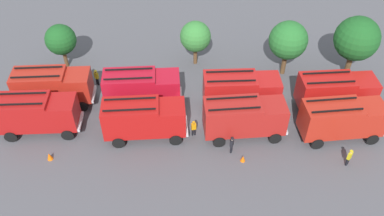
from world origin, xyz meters
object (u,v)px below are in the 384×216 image
(fire_truck_3, at_px, (342,118))
(fire_truck_4, at_px, (53,86))
(fire_truck_7, at_px, (336,91))
(firefighter_2, at_px, (86,73))
(tree_2, at_px, (288,40))
(fire_truck_0, at_px, (36,113))
(traffic_cone_0, at_px, (50,156))
(firefighter_0, at_px, (194,128))
(fire_truck_2, at_px, (244,117))
(fire_truck_6, at_px, (241,90))
(tree_0, at_px, (61,40))
(fire_truck_5, at_px, (142,88))
(tree_1, at_px, (195,37))
(firefighter_3, at_px, (349,157))
(firefighter_1, at_px, (97,77))
(tree_3, at_px, (357,39))
(traffic_cone_1, at_px, (243,159))
(fire_truck_1, at_px, (144,118))
(firefighter_4, at_px, (232,144))

(fire_truck_3, height_order, fire_truck_4, same)
(fire_truck_7, height_order, firefighter_2, fire_truck_7)
(fire_truck_3, bearing_deg, tree_2, 103.79)
(fire_truck_0, relative_size, traffic_cone_0, 10.60)
(fire_truck_3, bearing_deg, firefighter_0, 173.43)
(fire_truck_2, xyz_separation_m, firefighter_2, (-15.36, 7.26, -1.18))
(fire_truck_6, distance_m, tree_0, 19.18)
(fire_truck_2, distance_m, tree_0, 20.65)
(fire_truck_4, height_order, fire_truck_5, same)
(fire_truck_2, bearing_deg, tree_2, 55.57)
(tree_1, bearing_deg, firefighter_3, -47.34)
(firefighter_0, relative_size, firefighter_1, 0.94)
(tree_1, bearing_deg, tree_2, -9.49)
(firefighter_1, bearing_deg, traffic_cone_0, -157.77)
(tree_0, xyz_separation_m, tree_2, (23.01, -0.72, 0.72))
(fire_truck_6, relative_size, tree_2, 1.23)
(fire_truck_2, relative_size, tree_3, 1.09)
(tree_0, bearing_deg, tree_1, 3.40)
(fire_truck_5, relative_size, traffic_cone_1, 12.41)
(firefighter_0, distance_m, tree_0, 17.22)
(tree_3, bearing_deg, traffic_cone_1, -134.35)
(firefighter_3, xyz_separation_m, tree_3, (2.90, 11.97, 3.62))
(firefighter_3, xyz_separation_m, traffic_cone_0, (-24.78, 0.03, -0.60))
(fire_truck_1, height_order, fire_truck_4, same)
(fire_truck_2, distance_m, firefighter_0, 4.50)
(tree_0, xyz_separation_m, traffic_cone_1, (18.00, -12.88, -3.01))
(fire_truck_6, distance_m, fire_truck_7, 8.75)
(fire_truck_2, relative_size, tree_1, 1.49)
(fire_truck_6, distance_m, tree_3, 12.72)
(fire_truck_3, relative_size, traffic_cone_0, 10.75)
(fire_truck_2, relative_size, fire_truck_4, 1.01)
(tree_0, distance_m, traffic_cone_1, 22.34)
(firefighter_2, height_order, firefighter_4, firefighter_2)
(fire_truck_2, height_order, firefighter_3, fire_truck_2)
(fire_truck_3, distance_m, fire_truck_7, 3.64)
(firefighter_1, relative_size, firefighter_4, 1.02)
(tree_1, height_order, traffic_cone_0, tree_1)
(fire_truck_0, relative_size, fire_truck_5, 0.99)
(fire_truck_5, distance_m, firefighter_1, 5.93)
(firefighter_2, relative_size, firefighter_4, 1.03)
(fire_truck_2, distance_m, fire_truck_4, 17.99)
(fire_truck_1, height_order, tree_2, tree_2)
(fire_truck_0, height_order, fire_truck_6, same)
(fire_truck_0, xyz_separation_m, firefighter_1, (3.82, 6.63, -1.19))
(firefighter_4, xyz_separation_m, tree_3, (12.42, 10.78, 3.63))
(fire_truck_2, relative_size, fire_truck_7, 1.00)
(fire_truck_0, relative_size, tree_0, 1.50)
(firefighter_0, bearing_deg, fire_truck_2, 78.41)
(tree_3, bearing_deg, fire_truck_0, -163.73)
(fire_truck_5, bearing_deg, firefighter_4, -40.50)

